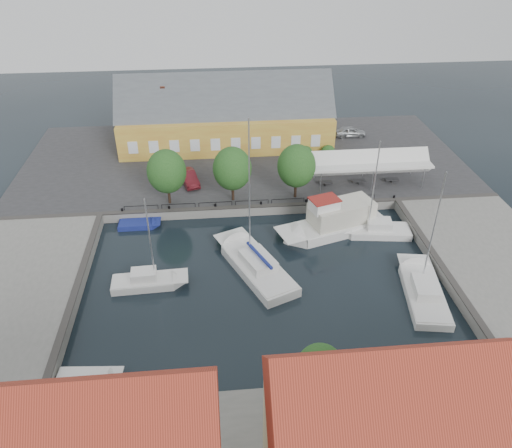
{
  "coord_description": "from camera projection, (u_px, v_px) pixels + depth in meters",
  "views": [
    {
      "loc": [
        -4.05,
        -36.43,
        28.7
      ],
      "look_at": [
        0.0,
        6.0,
        1.5
      ],
      "focal_mm": 35.0,
      "sensor_mm": 36.0,
      "label": 1
    }
  ],
  "objects": [
    {
      "name": "ground",
      "position": [
        262.0,
        272.0,
        46.33
      ],
      "size": [
        140.0,
        140.0,
        0.0
      ],
      "primitive_type": "plane",
      "color": "black",
      "rests_on": "ground"
    },
    {
      "name": "north_quay",
      "position": [
        244.0,
        161.0,
        65.36
      ],
      "size": [
        56.0,
        26.0,
        1.0
      ],
      "primitive_type": "cube",
      "color": "#2D2D30",
      "rests_on": "ground"
    },
    {
      "name": "west_quay",
      "position": [
        9.0,
        297.0,
        42.62
      ],
      "size": [
        12.0,
        24.0,
        1.0
      ],
      "primitive_type": "cube",
      "color": "slate",
      "rests_on": "ground"
    },
    {
      "name": "east_quay",
      "position": [
        500.0,
        267.0,
        46.14
      ],
      "size": [
        12.0,
        24.0,
        1.0
      ],
      "primitive_type": "cube",
      "color": "slate",
      "rests_on": "ground"
    },
    {
      "name": "quay_edge_fittings",
      "position": [
        257.0,
        234.0,
        49.75
      ],
      "size": [
        56.0,
        24.72,
        0.4
      ],
      "color": "#383533",
      "rests_on": "north_quay"
    },
    {
      "name": "warehouse",
      "position": [
        221.0,
        119.0,
        67.54
      ],
      "size": [
        28.56,
        14.0,
        9.55
      ],
      "color": "#C2842F",
      "rests_on": "north_quay"
    },
    {
      "name": "tent_canopy",
      "position": [
        369.0,
        163.0,
        57.64
      ],
      "size": [
        14.0,
        4.0,
        2.83
      ],
      "color": "silver",
      "rests_on": "north_quay"
    },
    {
      "name": "quay_trees",
      "position": [
        232.0,
        169.0,
        53.62
      ],
      "size": [
        18.2,
        4.2,
        6.3
      ],
      "color": "black",
      "rests_on": "north_quay"
    },
    {
      "name": "car_silver",
      "position": [
        350.0,
        132.0,
        70.63
      ],
      "size": [
        4.42,
        1.83,
        1.5
      ],
      "primitive_type": "imported",
      "rotation": [
        0.0,
        0.0,
        1.56
      ],
      "color": "#9FA2A6",
      "rests_on": "north_quay"
    },
    {
      "name": "car_red",
      "position": [
        189.0,
        178.0,
        58.64
      ],
      "size": [
        2.8,
        4.83,
        1.51
      ],
      "primitive_type": "imported",
      "rotation": [
        0.0,
        0.0,
        0.28
      ],
      "color": "#5A141C",
      "rests_on": "north_quay"
    },
    {
      "name": "center_sailboat",
      "position": [
        256.0,
        267.0,
        46.41
      ],
      "size": [
        7.45,
        11.53,
        15.11
      ],
      "color": "silver",
      "rests_on": "ground"
    },
    {
      "name": "trawler",
      "position": [
        336.0,
        223.0,
        51.68
      ],
      "size": [
        12.22,
        6.88,
        5.0
      ],
      "color": "silver",
      "rests_on": "ground"
    },
    {
      "name": "east_boat_a",
      "position": [
        375.0,
        232.0,
        51.61
      ],
      "size": [
        7.89,
        3.51,
        10.92
      ],
      "color": "silver",
      "rests_on": "ground"
    },
    {
      "name": "east_boat_c",
      "position": [
        423.0,
        293.0,
        43.45
      ],
      "size": [
        4.51,
        9.91,
        12.11
      ],
      "color": "silver",
      "rests_on": "ground"
    },
    {
      "name": "west_boat_c",
      "position": [
        148.0,
        283.0,
        44.59
      ],
      "size": [
        6.94,
        2.49,
        9.46
      ],
      "color": "silver",
      "rests_on": "ground"
    },
    {
      "name": "launch_sw",
      "position": [
        88.0,
        381.0,
        35.63
      ],
      "size": [
        4.86,
        2.15,
        0.98
      ],
      "color": "silver",
      "rests_on": "ground"
    },
    {
      "name": "launch_nw",
      "position": [
        139.0,
        225.0,
        52.94
      ],
      "size": [
        4.5,
        1.8,
        0.88
      ],
      "color": "navy",
      "rests_on": "ground"
    }
  ]
}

